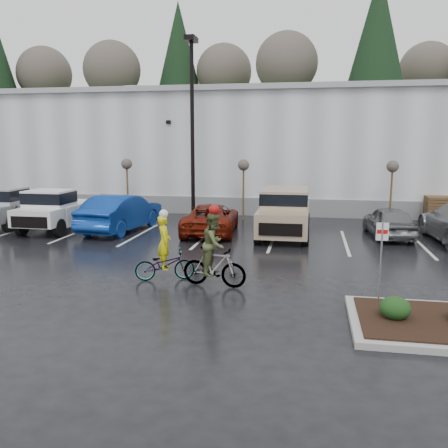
% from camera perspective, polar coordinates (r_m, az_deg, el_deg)
% --- Properties ---
extents(ground, '(120.00, 120.00, 0.00)m').
position_cam_1_polar(ground, '(12.71, 0.70, -9.16)').
color(ground, black).
rests_on(ground, ground).
extents(warehouse, '(60.50, 15.50, 7.20)m').
position_cam_1_polar(warehouse, '(33.89, 7.09, 9.06)').
color(warehouse, '#B3B5B8').
rests_on(warehouse, ground).
extents(wooded_ridge, '(80.00, 25.00, 6.00)m').
position_cam_1_polar(wooded_ridge, '(56.89, 8.48, 8.73)').
color(wooded_ridge, '#20421B').
rests_on(wooded_ridge, ground).
extents(lamppost, '(0.50, 1.00, 9.22)m').
position_cam_1_polar(lamppost, '(24.63, -3.86, 13.51)').
color(lamppost, black).
rests_on(lamppost, ground).
extents(sapling_west, '(0.60, 0.60, 3.20)m').
position_cam_1_polar(sapling_west, '(26.82, -11.62, 6.72)').
color(sapling_west, '#47321C').
rests_on(sapling_west, ground).
extents(sapling_mid, '(0.60, 0.60, 3.20)m').
position_cam_1_polar(sapling_mid, '(25.13, 2.36, 6.71)').
color(sapling_mid, '#47321C').
rests_on(sapling_mid, ground).
extents(sapling_east, '(0.60, 0.60, 3.20)m').
position_cam_1_polar(sapling_east, '(25.20, 19.60, 6.15)').
color(sapling_east, '#47321C').
rests_on(sapling_east, ground).
extents(pallet_stack_a, '(1.20, 1.20, 1.35)m').
position_cam_1_polar(pallet_stack_a, '(26.87, 24.28, 1.64)').
color(pallet_stack_a, '#47321C').
rests_on(pallet_stack_a, ground).
extents(shrub_a, '(0.70, 0.70, 0.52)m').
position_cam_1_polar(shrub_a, '(11.64, 19.89, -9.47)').
color(shrub_a, black).
rests_on(shrub_a, curb_island).
extents(fire_lane_sign, '(0.30, 0.05, 2.20)m').
position_cam_1_polar(fire_lane_sign, '(12.48, 18.38, -3.33)').
color(fire_lane_sign, gray).
rests_on(fire_lane_sign, ground).
extents(pickup_silver, '(2.10, 5.20, 1.96)m').
position_cam_1_polar(pickup_silver, '(25.81, -23.90, 2.04)').
color(pickup_silver, '#ADB2B5').
rests_on(pickup_silver, ground).
extents(pickup_white, '(2.10, 5.20, 1.96)m').
position_cam_1_polar(pickup_white, '(23.88, -19.10, 1.77)').
color(pickup_white, white).
rests_on(pickup_white, ground).
extents(car_blue, '(2.44, 5.40, 1.72)m').
position_cam_1_polar(car_blue, '(22.60, -12.25, 1.35)').
color(car_blue, navy).
rests_on(car_blue, ground).
extents(car_red, '(2.61, 5.01, 1.35)m').
position_cam_1_polar(car_red, '(21.55, -1.57, 0.66)').
color(car_red, '#691609').
rests_on(car_red, ground).
extents(suv_tan, '(2.20, 5.10, 2.06)m').
position_cam_1_polar(suv_tan, '(21.00, 7.26, 1.32)').
color(suv_tan, tan).
rests_on(suv_tan, ground).
extents(car_grey, '(2.04, 4.16, 1.37)m').
position_cam_1_polar(car_grey, '(21.93, 19.23, 0.29)').
color(car_grey, slate).
rests_on(car_grey, ground).
extents(cyclist_hivis, '(1.89, 1.18, 2.16)m').
position_cam_1_polar(cyclist_hivis, '(14.44, -7.15, -4.10)').
color(cyclist_hivis, '#3F3F44').
rests_on(cyclist_hivis, ground).
extents(cyclist_olive, '(1.89, 0.93, 2.39)m').
position_cam_1_polar(cyclist_olive, '(13.67, -1.19, -4.00)').
color(cyclist_olive, '#3F3F44').
rests_on(cyclist_olive, ground).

